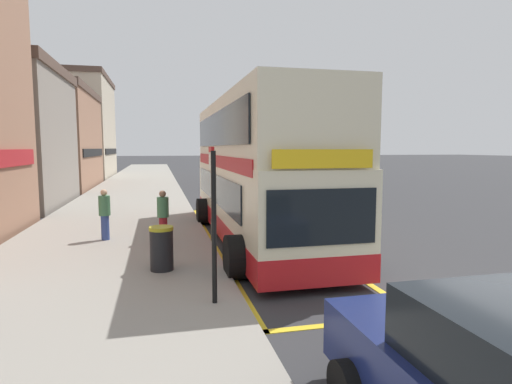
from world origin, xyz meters
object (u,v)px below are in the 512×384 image
at_px(parked_car_silver_far, 284,173).
at_px(pedestrian_waiting_near_sign, 105,213).
at_px(litter_bin, 162,248).
at_px(bus_stop_sign, 213,212).
at_px(pedestrian_further_back, 163,214).
at_px(double_decker_bus, 257,175).

xyz_separation_m(parked_car_silver_far, pedestrian_waiting_near_sign, (-12.04, -20.69, 0.17)).
relative_size(parked_car_silver_far, litter_bin, 4.17).
bearing_deg(parked_car_silver_far, pedestrian_waiting_near_sign, -122.49).
xyz_separation_m(parked_car_silver_far, litter_bin, (-10.40, -24.34, -0.15)).
bearing_deg(bus_stop_sign, pedestrian_further_back, 99.17).
distance_m(parked_car_silver_far, litter_bin, 26.46).
relative_size(parked_car_silver_far, pedestrian_waiting_near_sign, 2.71).
bearing_deg(double_decker_bus, pedestrian_further_back, -172.34).
height_order(double_decker_bus, bus_stop_sign, double_decker_bus).
xyz_separation_m(double_decker_bus, pedestrian_further_back, (-2.94, -0.40, -1.09)).
relative_size(parked_car_silver_far, pedestrian_further_back, 2.72).
distance_m(double_decker_bus, pedestrian_further_back, 3.16).
xyz_separation_m(bus_stop_sign, pedestrian_waiting_near_sign, (-2.55, 5.88, -0.80)).
xyz_separation_m(pedestrian_waiting_near_sign, litter_bin, (1.65, -3.65, -0.33)).
height_order(pedestrian_waiting_near_sign, pedestrian_further_back, pedestrian_waiting_near_sign).
relative_size(double_decker_bus, pedestrian_further_back, 7.15).
bearing_deg(double_decker_bus, pedestrian_waiting_near_sign, 176.12).
bearing_deg(pedestrian_waiting_near_sign, parked_car_silver_far, 59.80).
relative_size(double_decker_bus, parked_car_silver_far, 2.63).
xyz_separation_m(pedestrian_further_back, litter_bin, (-0.07, -2.94, -0.32)).
relative_size(bus_stop_sign, litter_bin, 2.79).
bearing_deg(parked_car_silver_far, double_decker_bus, -111.65).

